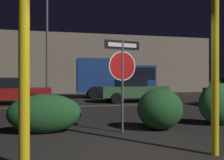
{
  "coord_description": "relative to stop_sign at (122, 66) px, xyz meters",
  "views": [
    {
      "loc": [
        -1.19,
        -4.14,
        1.33
      ],
      "look_at": [
        0.65,
        3.73,
        1.31
      ],
      "focal_mm": 40.0,
      "sensor_mm": 36.0,
      "label": 1
    }
  ],
  "objects": [
    {
      "name": "yellow_pole_left",
      "position": [
        -2.1,
        -2.04,
        -0.15
      ],
      "size": [
        0.16,
        0.16,
        3.0
      ],
      "primitive_type": "cylinder",
      "color": "yellow",
      "rests_on": "ground_plane"
    },
    {
      "name": "delivery_truck",
      "position": [
        2.85,
        12.05,
        -0.13
      ],
      "size": [
        5.79,
        2.56,
        2.81
      ],
      "rotation": [
        0.0,
        0.0,
        -1.62
      ],
      "color": "navy",
      "rests_on": "ground_plane"
    },
    {
      "name": "hedge_bush_3",
      "position": [
        3.11,
        0.41,
        -1.04
      ],
      "size": [
        1.38,
        0.83,
        1.22
      ],
      "primitive_type": "ellipsoid",
      "color": "#2D6633",
      "rests_on": "ground_plane"
    },
    {
      "name": "hedge_bush_2",
      "position": [
        1.08,
        0.16,
        -1.11
      ],
      "size": [
        1.21,
        1.08,
        1.1
      ],
      "primitive_type": "ellipsoid",
      "color": "#1E4C23",
      "rests_on": "ground_plane"
    },
    {
      "name": "street_lamp",
      "position": [
        -2.12,
        11.63,
        3.67
      ],
      "size": [
        0.55,
        0.55,
        7.56
      ],
      "color": "#4C4C51",
      "rests_on": "ground_plane"
    },
    {
      "name": "hedge_bush_1",
      "position": [
        -1.88,
        0.39,
        -1.17
      ],
      "size": [
        1.8,
        0.74,
        0.97
      ],
      "primitive_type": "ellipsoid",
      "color": "#1E4C23",
      "rests_on": "ground_plane"
    },
    {
      "name": "road_center_stripe",
      "position": [
        -0.47,
        6.36,
        -1.65
      ],
      "size": [
        33.68,
        0.12,
        0.01
      ],
      "primitive_type": "cube",
      "color": "gold",
      "rests_on": "ground_plane"
    },
    {
      "name": "yellow_pole_right",
      "position": [
        1.1,
        -2.13,
        -0.2
      ],
      "size": [
        0.13,
        0.13,
        2.9
      ],
      "primitive_type": "cylinder",
      "color": "yellow",
      "rests_on": "ground_plane"
    },
    {
      "name": "building_backdrop",
      "position": [
        1.8,
        19.38,
        1.22
      ],
      "size": [
        25.49,
        3.4,
        5.74
      ],
      "primitive_type": "cube",
      "color": "#7A6B5B",
      "rests_on": "ground_plane"
    },
    {
      "name": "passing_car_1",
      "position": [
        -4.11,
        8.29,
        -0.95
      ],
      "size": [
        4.8,
        2.14,
        1.42
      ],
      "rotation": [
        0.0,
        0.0,
        1.6
      ],
      "color": "maroon",
      "rests_on": "ground_plane"
    },
    {
      "name": "passing_car_2",
      "position": [
        2.85,
        8.17,
        -0.93
      ],
      "size": [
        3.98,
        2.02,
        1.47
      ],
      "rotation": [
        0.0,
        0.0,
        -1.58
      ],
      "color": "#335B38",
      "rests_on": "ground_plane"
    },
    {
      "name": "ground_plane",
      "position": [
        -0.47,
        -1.84,
        -1.65
      ],
      "size": [
        260.0,
        260.0,
        0.0
      ],
      "primitive_type": "plane",
      "color": "black"
    },
    {
      "name": "stop_sign",
      "position": [
        0.0,
        0.0,
        0.0
      ],
      "size": [
        0.94,
        0.21,
        2.31
      ],
      "rotation": [
        0.0,
        0.0,
        0.2
      ],
      "color": "#4C4C51",
      "rests_on": "ground_plane"
    }
  ]
}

